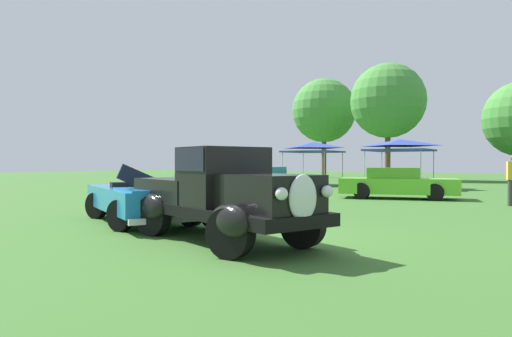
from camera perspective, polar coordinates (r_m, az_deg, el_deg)
name	(u,v)px	position (r m, az deg, el deg)	size (l,w,h in m)	color
ground_plane	(256,239)	(8.77, -0.05, -8.63)	(120.00, 120.00, 0.00)	#386628
feature_pickup_truck	(221,193)	(8.50, -4.30, -3.03)	(4.78, 2.99, 1.70)	black
neighbor_convertible	(142,198)	(11.41, -13.73, -3.55)	(4.51, 3.46, 1.40)	#1E7AB7
show_car_burgundy	(206,178)	(25.24, -6.10, -1.14)	(4.22, 2.75, 1.22)	maroon
show_car_teal	(264,180)	(21.83, 1.01, -1.43)	(4.32, 1.92, 1.22)	teal
show_car_lime	(397,183)	(19.32, 16.78, -1.74)	(4.74, 2.80, 1.22)	#60C62D
canopy_tent_left_field	(313,147)	(29.76, 6.96, 2.66)	(3.13, 3.13, 2.71)	#B7B7BC
canopy_tent_center_field	(400,144)	(27.03, 17.11, 2.83)	(3.28, 3.28, 2.71)	#B7B7BC
treeline_far_left	(324,111)	(45.09, 8.29, 6.99)	(6.03, 6.03, 9.36)	brown
treeline_mid_left	(388,101)	(39.52, 15.77, 7.93)	(6.01, 6.01, 9.41)	brown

